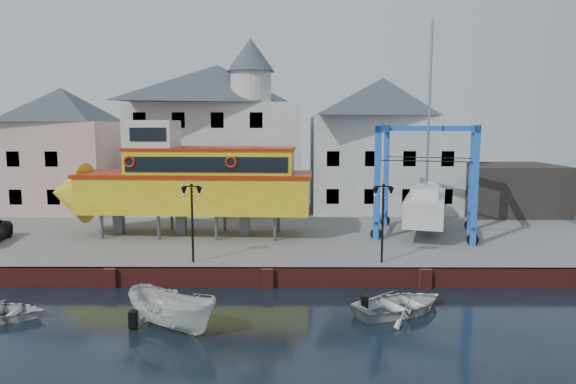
{
  "coord_description": "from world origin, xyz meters",
  "views": [
    {
      "loc": [
        1.19,
        -25.28,
        8.2
      ],
      "look_at": [
        1.0,
        7.0,
        4.0
      ],
      "focal_mm": 32.0,
      "sensor_mm": 36.0,
      "label": 1
    }
  ],
  "objects": [
    {
      "name": "building_white_main",
      "position": [
        -4.87,
        18.39,
        7.34
      ],
      "size": [
        14.0,
        8.3,
        14.0
      ],
      "color": "#B7B9AD",
      "rests_on": "hardstanding"
    },
    {
      "name": "lamp_post_right",
      "position": [
        6.0,
        1.2,
        4.17
      ],
      "size": [
        1.12,
        0.32,
        4.2
      ],
      "color": "black",
      "rests_on": "hardstanding"
    },
    {
      "name": "motorboat_a",
      "position": [
        -3.61,
        -5.37,
        0.0
      ],
      "size": [
        4.82,
        4.04,
        1.79
      ],
      "primitive_type": "imported",
      "rotation": [
        0.0,
        0.0,
        0.98
      ],
      "color": "silver",
      "rests_on": "ground"
    },
    {
      "name": "quay_wall",
      "position": [
        -0.0,
        0.1,
        0.5
      ],
      "size": [
        44.0,
        0.47,
        1.0
      ],
      "color": "maroon",
      "rests_on": "ground"
    },
    {
      "name": "tour_boat",
      "position": [
        -6.04,
        8.08,
        4.55
      ],
      "size": [
        17.47,
        5.0,
        7.53
      ],
      "rotation": [
        0.0,
        0.0,
        -0.05
      ],
      "color": "#59595E",
      "rests_on": "hardstanding"
    },
    {
      "name": "motorboat_b",
      "position": [
        6.05,
        -3.42,
        0.0
      ],
      "size": [
        5.53,
        5.0,
        0.94
      ],
      "primitive_type": "imported",
      "rotation": [
        0.0,
        0.0,
        2.06
      ],
      "color": "silver",
      "rests_on": "ground"
    },
    {
      "name": "travel_lift",
      "position": [
        10.32,
        8.98,
        3.33
      ],
      "size": [
        7.69,
        9.52,
        13.95
      ],
      "rotation": [
        0.0,
        0.0,
        -0.3
      ],
      "color": "blue",
      "rests_on": "hardstanding"
    },
    {
      "name": "ground",
      "position": [
        0.0,
        0.0,
        0.0
      ],
      "size": [
        140.0,
        140.0,
        0.0
      ],
      "primitive_type": "plane",
      "color": "black",
      "rests_on": "ground"
    },
    {
      "name": "building_white_right",
      "position": [
        9.0,
        19.0,
        6.6
      ],
      "size": [
        12.0,
        8.0,
        11.2
      ],
      "color": "#B7B9AD",
      "rests_on": "hardstanding"
    },
    {
      "name": "lamp_post_left",
      "position": [
        -4.0,
        1.2,
        4.17
      ],
      "size": [
        1.12,
        0.32,
        4.2
      ],
      "color": "black",
      "rests_on": "hardstanding"
    },
    {
      "name": "hardstanding",
      "position": [
        0.0,
        11.0,
        0.5
      ],
      "size": [
        44.0,
        22.0,
        1.0
      ],
      "primitive_type": "cube",
      "color": "#615F5C",
      "rests_on": "ground"
    },
    {
      "name": "building_pink",
      "position": [
        -18.0,
        18.0,
        6.15
      ],
      "size": [
        8.0,
        7.0,
        10.3
      ],
      "color": "#CBA49B",
      "rests_on": "hardstanding"
    },
    {
      "name": "shed_dark",
      "position": [
        19.0,
        17.0,
        3.0
      ],
      "size": [
        8.0,
        7.0,
        4.0
      ],
      "primitive_type": "cube",
      "color": "black",
      "rests_on": "hardstanding"
    }
  ]
}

